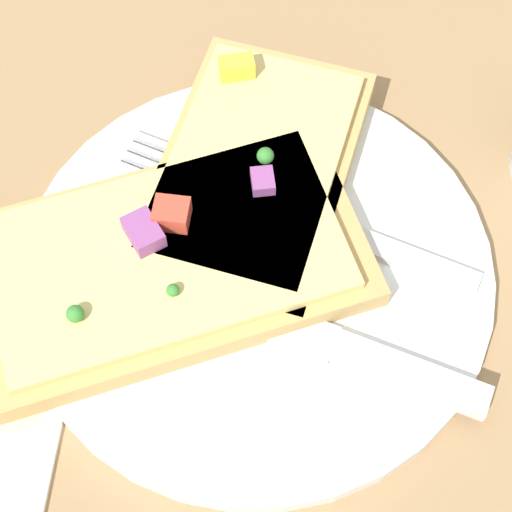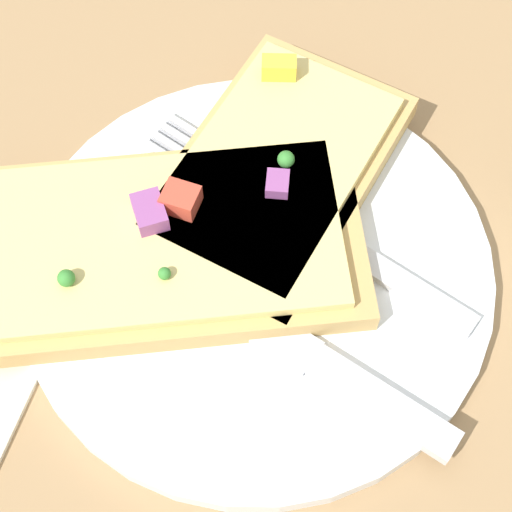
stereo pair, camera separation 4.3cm
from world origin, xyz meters
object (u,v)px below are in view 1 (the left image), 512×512
object	(u,v)px
pizza_slice_corner	(253,168)
plate	(256,271)
fork	(273,207)
pizza_slice_main	(167,260)
knife	(319,340)

from	to	relation	value
pizza_slice_corner	plate	bearing A→B (deg)	-161.51
fork	pizza_slice_main	bearing A→B (deg)	58.00
pizza_slice_main	pizza_slice_corner	distance (m)	0.07
fork	pizza_slice_main	world-z (taller)	pizza_slice_main
plate	knife	xyz separation A→B (m)	(-0.03, 0.04, 0.01)
knife	pizza_slice_corner	bearing A→B (deg)	-48.80
plate	knife	distance (m)	0.05
plate	pizza_slice_corner	distance (m)	0.06
plate	knife	size ratio (longest dim) A/B	1.23
knife	pizza_slice_corner	distance (m)	0.10
knife	plate	bearing A→B (deg)	-31.51
fork	pizza_slice_corner	distance (m)	0.02
fork	pizza_slice_main	distance (m)	0.06
plate	knife	bearing A→B (deg)	131.38
pizza_slice_main	knife	bearing A→B (deg)	-46.38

